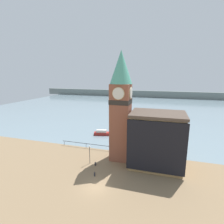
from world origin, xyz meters
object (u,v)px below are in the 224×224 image
Objects in this scene: pier_building at (157,140)px; clock_tower at (121,104)px; mooring_bollard_far at (95,164)px; boat_near at (105,133)px; lamp_post at (90,151)px; mooring_bollard_near at (94,174)px.

clock_tower is at bearing 173.02° from pier_building.
boat_near is at bearing 103.09° from mooring_bollard_far.
pier_building reaches higher than mooring_bollard_far.
clock_tower reaches higher than lamp_post.
mooring_bollard_near is at bearing -70.22° from mooring_bollard_far.
mooring_bollard_near is at bearing -108.99° from clock_tower.
pier_building is at bearing 34.62° from mooring_bollard_near.
mooring_bollard_near is 1.12× the size of mooring_bollard_far.
clock_tower is 5.89× the size of lamp_post.
mooring_bollard_far is at bearing -16.74° from lamp_post.
boat_near is 17.26m from mooring_bollard_far.
clock_tower is 13.71m from mooring_bollard_near.
pier_building is 12.52m from mooring_bollard_far.
lamp_post reaches higher than mooring_bollard_near.
lamp_post reaches higher than mooring_bollard_far.
mooring_bollard_far is at bearing 109.78° from mooring_bollard_near.
mooring_bollard_near is (-2.63, -7.65, -11.07)m from clock_tower.
mooring_bollard_far is at bearing -163.21° from pier_building.
mooring_bollard_near is at bearing -88.82° from boat_near.
pier_building reaches higher than mooring_bollard_near.
mooring_bollard_far is (-3.87, -4.21, -11.12)m from clock_tower.
clock_tower is at bearing 47.43° from mooring_bollard_far.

